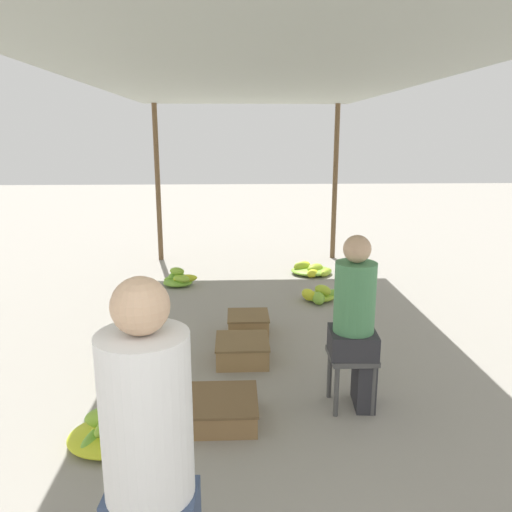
# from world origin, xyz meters

# --- Properties ---
(canopy_post_back_left) EXTENTS (0.08, 0.08, 2.50)m
(canopy_post_back_left) POSITION_xyz_m (-1.44, 7.00, 1.25)
(canopy_post_back_left) COLOR brown
(canopy_post_back_left) RESTS_ON ground
(canopy_post_back_right) EXTENTS (0.08, 0.08, 2.50)m
(canopy_post_back_right) POSITION_xyz_m (1.44, 7.00, 1.25)
(canopy_post_back_right) COLOR brown
(canopy_post_back_right) RESTS_ON ground
(canopy_tarp) EXTENTS (3.27, 7.10, 0.04)m
(canopy_tarp) POSITION_xyz_m (0.00, 3.65, 2.52)
(canopy_tarp) COLOR #9EA399
(canopy_tarp) RESTS_ON canopy_post_front_left
(vendor_foreground) EXTENTS (0.36, 0.35, 1.55)m
(vendor_foreground) POSITION_xyz_m (-0.52, 0.51, 0.81)
(vendor_foreground) COLOR #384766
(vendor_foreground) RESTS_ON ground
(stool) EXTENTS (0.34, 0.34, 0.43)m
(stool) POSITION_xyz_m (0.66, 2.30, 0.35)
(stool) COLOR #4C4C4C
(stool) RESTS_ON ground
(vendor_seated) EXTENTS (0.36, 0.36, 1.33)m
(vendor_seated) POSITION_xyz_m (0.68, 2.30, 0.70)
(vendor_seated) COLOR #2D2D33
(vendor_seated) RESTS_ON ground
(banana_pile_left_0) EXTENTS (0.58, 0.59, 0.24)m
(banana_pile_left_0) POSITION_xyz_m (-1.06, 1.92, 0.08)
(banana_pile_left_0) COLOR #7BB636
(banana_pile_left_0) RESTS_ON ground
(banana_pile_left_1) EXTENTS (0.43, 0.44, 0.26)m
(banana_pile_left_1) POSITION_xyz_m (-1.10, 2.86, 0.10)
(banana_pile_left_1) COLOR #C5D329
(banana_pile_left_1) RESTS_ON ground
(banana_pile_left_2) EXTENTS (0.51, 0.52, 0.26)m
(banana_pile_left_2) POSITION_xyz_m (-0.99, 5.52, 0.09)
(banana_pile_left_2) COLOR #74B337
(banana_pile_left_2) RESTS_ON ground
(banana_pile_right_0) EXTENTS (0.59, 0.46, 0.21)m
(banana_pile_right_0) POSITION_xyz_m (0.84, 4.76, 0.08)
(banana_pile_right_0) COLOR #CDD627
(banana_pile_right_0) RESTS_ON ground
(banana_pile_right_1) EXTENTS (0.63, 0.59, 0.19)m
(banana_pile_right_1) POSITION_xyz_m (0.93, 6.00, 0.07)
(banana_pile_right_1) COLOR #A3C62F
(banana_pile_right_1) RESTS_ON ground
(crate_near) EXTENTS (0.42, 0.42, 0.21)m
(crate_near) POSITION_xyz_m (-0.07, 3.75, 0.11)
(crate_near) COLOR #9E7A4C
(crate_near) RESTS_ON ground
(crate_mid) EXTENTS (0.52, 0.52, 0.18)m
(crate_mid) POSITION_xyz_m (-0.31, 2.14, 0.09)
(crate_mid) COLOR olive
(crate_mid) RESTS_ON ground
(crate_far) EXTENTS (0.48, 0.48, 0.20)m
(crate_far) POSITION_xyz_m (-0.15, 3.12, 0.10)
(crate_far) COLOR #9E7A4C
(crate_far) RESTS_ON ground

